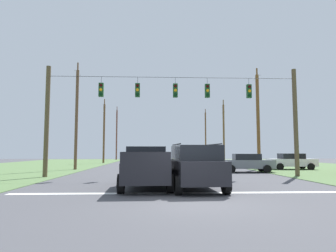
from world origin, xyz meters
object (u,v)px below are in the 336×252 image
pickup_truck (146,167)px  distant_car_oncoming (247,163)px  utility_pole_far_right (224,132)px  utility_pole_distant_right (104,131)px  overhead_signal_span (174,114)px  distant_car_crossing_white (291,161)px  suv_black (195,166)px  utility_pole_distant_left (117,134)px  utility_pole_far_left (77,117)px  utility_pole_near_left (206,134)px  utility_pole_mid_right (258,120)px

pickup_truck → distant_car_oncoming: 12.96m
utility_pole_far_right → utility_pole_distant_right: utility_pole_far_right is taller
overhead_signal_span → utility_pole_far_right: utility_pole_far_right is taller
pickup_truck → distant_car_crossing_white: 19.03m
suv_black → distant_car_oncoming: 12.38m
suv_black → utility_pole_distant_left: 48.73m
distant_car_oncoming → utility_pole_far_left: (-15.07, 3.86, 4.15)m
overhead_signal_span → pickup_truck: overhead_signal_span is taller
utility_pole_distant_right → utility_pole_near_left: bearing=41.8°
utility_pole_far_left → distant_car_crossing_white: bearing=-1.4°
utility_pole_near_left → utility_pole_far_left: 36.22m
utility_pole_far_right → utility_pole_near_left: (0.05, 16.09, 0.49)m
pickup_truck → utility_pole_mid_right: bearing=53.5°
overhead_signal_span → utility_pole_mid_right: utility_pole_mid_right is taller
pickup_truck → utility_pole_mid_right: 18.20m
utility_pole_mid_right → distant_car_crossing_white: bearing=-15.8°
utility_pole_near_left → distant_car_oncoming: bearing=-94.4°
pickup_truck → utility_pole_far_left: size_ratio=0.53×
pickup_truck → utility_pole_distant_right: (-7.08, 29.62, 3.69)m
utility_pole_near_left → utility_pole_far_left: size_ratio=1.02×
overhead_signal_span → utility_pole_far_left: size_ratio=1.70×
overhead_signal_span → utility_pole_distant_right: bearing=110.3°
overhead_signal_span → utility_pole_mid_right: size_ratio=1.74×
suv_black → utility_pole_distant_left: (-9.66, 47.57, 4.24)m
utility_pole_distant_right → utility_pole_distant_left: (-0.35, 17.18, 0.64)m
utility_pole_mid_right → utility_pole_far_left: utility_pole_far_left is taller
utility_pole_far_right → utility_pole_distant_right: (-17.80, 0.15, -0.02)m
pickup_truck → distant_car_oncoming: bearing=51.6°
distant_car_crossing_white → utility_pole_far_left: size_ratio=0.43×
overhead_signal_span → utility_pole_distant_left: bearing=102.6°
utility_pole_distant_left → distant_car_crossing_white: bearing=-58.0°
utility_pole_mid_right → utility_pole_near_left: utility_pole_near_left is taller
pickup_truck → utility_pole_far_left: (-7.03, 14.02, 3.98)m
overhead_signal_span → utility_pole_mid_right: (8.87, 8.40, 0.55)m
pickup_truck → utility_pole_mid_right: size_ratio=0.54×
utility_pole_mid_right → utility_pole_far_left: (-17.61, -0.28, 0.14)m
suv_black → distant_car_oncoming: (5.81, 10.93, -0.27)m
utility_pole_mid_right → utility_pole_distant_right: size_ratio=1.06×
distant_car_oncoming → utility_pole_far_left: size_ratio=0.43×
utility_pole_far_right → utility_pole_far_left: size_ratio=0.93×
pickup_truck → suv_black: (2.23, -0.77, 0.09)m
utility_pole_far_right → utility_pole_distant_right: size_ratio=1.00×
distant_car_oncoming → utility_pole_far_left: 16.10m
utility_pole_far_right → utility_pole_near_left: bearing=89.8°
utility_pole_far_right → utility_pole_distant_left: size_ratio=0.86×
pickup_truck → suv_black: 2.36m
suv_black → utility_pole_distant_right: size_ratio=0.52×
distant_car_oncoming → utility_pole_distant_right: (-15.13, 19.47, 3.87)m
utility_pole_far_left → overhead_signal_span: bearing=-42.9°
suv_black → utility_pole_near_left: bearing=79.6°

